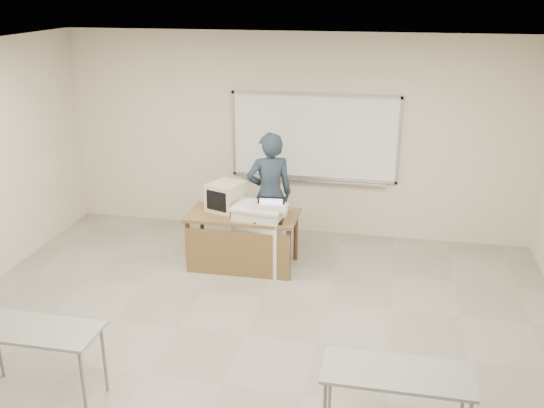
% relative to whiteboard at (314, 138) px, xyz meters
% --- Properties ---
extents(floor, '(7.00, 8.00, 0.01)m').
position_rel_whiteboard_xyz_m(floor, '(-0.30, -3.97, -1.49)').
color(floor, gray).
rests_on(floor, ground).
extents(whiteboard, '(2.48, 0.10, 1.31)m').
position_rel_whiteboard_xyz_m(whiteboard, '(0.00, 0.00, 0.00)').
color(whiteboard, white).
rests_on(whiteboard, floor).
extents(instructor_desk, '(1.46, 0.73, 0.75)m').
position_rel_whiteboard_xyz_m(instructor_desk, '(-0.75, -1.48, -0.93)').
color(instructor_desk, brown).
rests_on(instructor_desk, floor).
extents(podium, '(0.66, 0.48, 0.92)m').
position_rel_whiteboard_xyz_m(podium, '(-0.50, -1.47, -1.02)').
color(podium, beige).
rests_on(podium, floor).
extents(crt_monitor, '(0.41, 0.46, 0.39)m').
position_rel_whiteboard_xyz_m(crt_monitor, '(-1.00, -1.24, -0.55)').
color(crt_monitor, beige).
rests_on(crt_monitor, instructor_desk).
extents(laptop, '(0.36, 0.33, 0.26)m').
position_rel_whiteboard_xyz_m(laptop, '(-0.35, -1.49, -0.67)').
color(laptop, black).
rests_on(laptop, instructor_desk).
extents(mouse, '(0.11, 0.08, 0.04)m').
position_rel_whiteboard_xyz_m(mouse, '(-0.20, -1.32, -0.71)').
color(mouse, '#9EA2A5').
rests_on(mouse, instructor_desk).
extents(keyboard, '(0.48, 0.20, 0.03)m').
position_rel_whiteboard_xyz_m(keyboard, '(-0.35, -1.59, -0.55)').
color(keyboard, beige).
rests_on(keyboard, podium).
extents(presenter, '(0.75, 0.63, 1.76)m').
position_rel_whiteboard_xyz_m(presenter, '(-0.48, -0.91, -0.60)').
color(presenter, black).
rests_on(presenter, floor).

